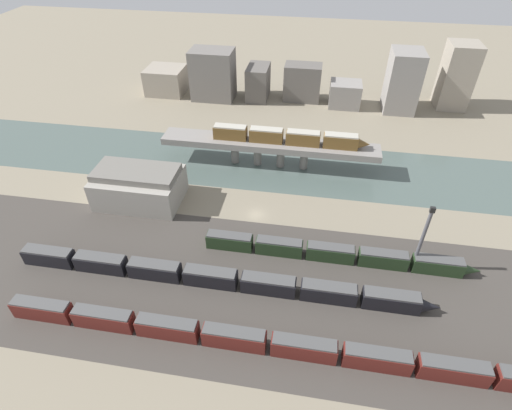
# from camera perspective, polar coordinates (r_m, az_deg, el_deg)

# --- Properties ---
(ground_plane) EXTENTS (400.00, 400.00, 0.00)m
(ground_plane) POSITION_cam_1_polar(r_m,az_deg,el_deg) (102.99, -0.00, -1.39)
(ground_plane) COLOR gray
(railbed_yard) EXTENTS (280.00, 42.00, 0.01)m
(railbed_yard) POSITION_cam_1_polar(r_m,az_deg,el_deg) (86.35, -2.65, -11.57)
(railbed_yard) COLOR #423D38
(railbed_yard) RESTS_ON ground
(river_water) EXTENTS (320.00, 27.86, 0.01)m
(river_water) POSITION_cam_1_polar(r_m,az_deg,el_deg) (122.13, 1.85, 5.80)
(river_water) COLOR #4C5B56
(river_water) RESTS_ON ground
(bridge) EXTENTS (63.91, 7.65, 8.00)m
(bridge) POSITION_cam_1_polar(r_m,az_deg,el_deg) (118.70, 1.91, 8.45)
(bridge) COLOR gray
(bridge) RESTS_ON ground
(train_on_bridge) EXTENTS (44.99, 3.19, 4.08)m
(train_on_bridge) POSITION_cam_1_polar(r_m,az_deg,el_deg) (116.52, 4.68, 9.67)
(train_on_bridge) COLOR brown
(train_on_bridge) RESTS_ON bridge
(train_yard_near) EXTENTS (104.65, 2.77, 4.19)m
(train_yard_near) POSITION_cam_1_polar(r_m,az_deg,el_deg) (75.98, 2.77, -19.20)
(train_yard_near) COLOR #5B1E19
(train_yard_near) RESTS_ON ground
(train_yard_mid) EXTENTS (89.20, 3.11, 4.01)m
(train_yard_mid) POSITION_cam_1_polar(r_m,az_deg,el_deg) (85.61, -5.61, -10.33)
(train_yard_mid) COLOR black
(train_yard_mid) RESTS_ON ground
(train_yard_far) EXTENTS (60.72, 2.85, 3.91)m
(train_yard_far) POSITION_cam_1_polar(r_m,az_deg,el_deg) (91.91, 11.31, -6.79)
(train_yard_far) COLOR #23381E
(train_yard_far) RESTS_ON ground
(warehouse_building) EXTENTS (21.91, 14.40, 9.68)m
(warehouse_building) POSITION_cam_1_polar(r_m,az_deg,el_deg) (109.63, -16.37, 2.66)
(warehouse_building) COLOR #9E998E
(warehouse_building) RESTS_ON ground
(signal_tower) EXTENTS (1.00, 0.76, 17.07)m
(signal_tower) POSITION_cam_1_polar(r_m,az_deg,el_deg) (90.76, 22.66, -4.45)
(signal_tower) COLOR #4C4C51
(signal_tower) RESTS_ON ground
(city_block_far_left) EXTENTS (14.75, 13.45, 9.98)m
(city_block_far_left) POSITION_cam_1_polar(r_m,az_deg,el_deg) (172.43, -12.70, 16.99)
(city_block_far_left) COLOR gray
(city_block_far_left) RESTS_ON ground
(city_block_left) EXTENTS (16.18, 11.36, 18.73)m
(city_block_left) POSITION_cam_1_polar(r_m,az_deg,el_deg) (162.75, -6.17, 18.03)
(city_block_left) COLOR slate
(city_block_left) RESTS_ON ground
(city_block_center) EXTENTS (8.09, 13.23, 12.60)m
(city_block_center) POSITION_cam_1_polar(r_m,az_deg,el_deg) (162.97, 0.29, 17.12)
(city_block_center) COLOR #605B56
(city_block_center) RESTS_ON ground
(city_block_right) EXTENTS (13.97, 8.58, 13.74)m
(city_block_right) POSITION_cam_1_polar(r_m,az_deg,el_deg) (162.33, 6.64, 17.00)
(city_block_right) COLOR #605B56
(city_block_right) RESTS_ON ground
(city_block_far_right) EXTENTS (11.56, 10.03, 9.07)m
(city_block_far_right) POSITION_cam_1_polar(r_m,az_deg,el_deg) (160.56, 12.59, 15.19)
(city_block_far_right) COLOR gray
(city_block_far_right) RESTS_ON ground
(city_block_tall) EXTENTS (11.21, 13.41, 21.61)m
(city_block_tall) POSITION_cam_1_polar(r_m,az_deg,el_deg) (160.97, 20.22, 16.27)
(city_block_tall) COLOR gray
(city_block_tall) RESTS_ON ground
(city_block_low) EXTENTS (10.72, 11.74, 23.37)m
(city_block_low) POSITION_cam_1_polar(r_m,az_deg,el_deg) (170.78, 26.73, 16.13)
(city_block_low) COLOR gray
(city_block_low) RESTS_ON ground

